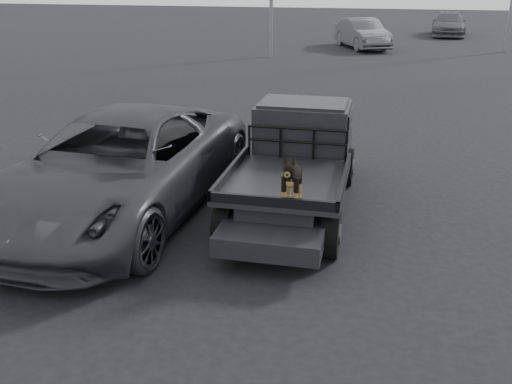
% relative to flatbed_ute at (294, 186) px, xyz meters
% --- Properties ---
extents(ground, '(120.00, 120.00, 0.00)m').
position_rel_flatbed_ute_xyz_m(ground, '(0.74, -1.99, -0.46)').
color(ground, black).
rests_on(ground, ground).
extents(flatbed_ute, '(2.00, 5.40, 0.92)m').
position_rel_flatbed_ute_xyz_m(flatbed_ute, '(0.00, 0.00, 0.00)').
color(flatbed_ute, black).
rests_on(flatbed_ute, ground).
extents(ute_cab, '(1.72, 1.30, 0.88)m').
position_rel_flatbed_ute_xyz_m(ute_cab, '(0.00, 0.95, 0.90)').
color(ute_cab, black).
rests_on(ute_cab, flatbed_ute).
extents(headache_rack, '(1.80, 0.08, 0.55)m').
position_rel_flatbed_ute_xyz_m(headache_rack, '(0.00, 0.20, 0.74)').
color(headache_rack, black).
rests_on(headache_rack, flatbed_ute).
extents(dog, '(0.32, 0.60, 0.74)m').
position_rel_flatbed_ute_xyz_m(dog, '(0.25, -1.88, 0.83)').
color(dog, black).
rests_on(dog, flatbed_ute).
extents(parked_suv, '(3.33, 6.58, 1.79)m').
position_rel_flatbed_ute_xyz_m(parked_suv, '(-2.96, -0.85, 0.43)').
color(parked_suv, '#323238').
rests_on(parked_suv, ground).
extents(distant_car_a, '(3.46, 5.09, 1.59)m').
position_rel_flatbed_ute_xyz_m(distant_car_a, '(0.08, 23.32, 0.33)').
color(distant_car_a, '#47484C').
rests_on(distant_car_a, ground).
extents(distant_car_b, '(2.36, 5.16, 1.46)m').
position_rel_flatbed_ute_xyz_m(distant_car_b, '(5.31, 31.09, 0.27)').
color(distant_car_b, '#4F4F54').
rests_on(distant_car_b, ground).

